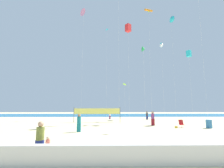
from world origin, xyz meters
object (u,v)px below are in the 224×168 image
object	(u,v)px
volleyball_net	(97,112)
kite_white_inflatable	(161,45)
beachgoer_teal_shirt	(79,122)
beachgoer_white_shirt	(110,115)
kite_pink_delta	(84,13)
kite_cyan_box	(189,54)
beach_handbag	(176,127)
kite_lime_diamond	(125,84)
toddler_figure	(48,146)
beachgoer_charcoal_shirt	(147,115)
folding_beach_chair	(181,123)
trash_barrel	(209,124)
kite_cyan_delta	(171,19)
kite_green_delta	(144,49)
mother_figure	(40,137)
kite_orange_tube	(149,11)
kite_red_box	(128,28)
kite_cyan_diamond	(107,31)
beachgoer_plum_shirt	(153,118)
kite_black_diamond	(199,1)

from	to	relation	value
volleyball_net	kite_white_inflatable	world-z (taller)	kite_white_inflatable
beachgoer_teal_shirt	volleyball_net	xyz separation A→B (m)	(1.06, 10.30, 0.71)
beachgoer_white_shirt	kite_pink_delta	bearing A→B (deg)	110.30
kite_cyan_box	kite_pink_delta	distance (m)	21.47
beach_handbag	kite_lime_diamond	xyz separation A→B (m)	(-4.80, 10.35, 6.35)
toddler_figure	beach_handbag	world-z (taller)	toddler_figure
beachgoer_charcoal_shirt	folding_beach_chair	size ratio (longest dim) A/B	1.78
trash_barrel	kite_cyan_delta	distance (m)	21.64
kite_green_delta	volleyball_net	bearing A→B (deg)	-179.28
mother_figure	kite_cyan_delta	distance (m)	32.04
beachgoer_teal_shirt	beachgoer_charcoal_shirt	bearing A→B (deg)	115.74
kite_orange_tube	kite_red_box	bearing A→B (deg)	-131.85
beachgoer_teal_shirt	kite_cyan_delta	bearing A→B (deg)	100.41
volleyball_net	beachgoer_teal_shirt	bearing A→B (deg)	-95.86
mother_figure	volleyball_net	world-z (taller)	volleyball_net
toddler_figure	kite_orange_tube	world-z (taller)	kite_orange_tube
kite_cyan_diamond	kite_cyan_delta	bearing A→B (deg)	-30.58
kite_white_inflatable	kite_orange_tube	world-z (taller)	kite_orange_tube
toddler_figure	beachgoer_teal_shirt	distance (m)	8.07
trash_barrel	kite_cyan_diamond	world-z (taller)	kite_cyan_diamond
beachgoer_teal_shirt	beachgoer_plum_shirt	distance (m)	10.34
beachgoer_charcoal_shirt	beach_handbag	size ratio (longest dim) A/B	5.61
toddler_figure	kite_green_delta	size ratio (longest dim) A/B	0.08
beachgoer_plum_shirt	kite_white_inflatable	bearing A→B (deg)	77.51
kite_red_box	kite_orange_tube	bearing A→B (deg)	48.15
kite_cyan_box	kite_orange_tube	size ratio (longest dim) A/B	0.54
kite_cyan_diamond	kite_pink_delta	bearing A→B (deg)	-125.91
beachgoer_plum_shirt	volleyball_net	distance (m)	9.04
folding_beach_chair	beach_handbag	distance (m)	1.14
kite_orange_tube	kite_lime_diamond	bearing A→B (deg)	-176.78
kite_lime_diamond	beachgoer_teal_shirt	bearing A→B (deg)	-114.05
kite_cyan_delta	kite_lime_diamond	bearing A→B (deg)	-179.00
kite_red_box	kite_cyan_delta	distance (m)	11.35
kite_cyan_diamond	kite_orange_tube	bearing A→B (deg)	-41.55
beachgoer_plum_shirt	beachgoer_charcoal_shirt	size ratio (longest dim) A/B	1.16
beach_handbag	kite_white_inflatable	bearing A→B (deg)	75.36
trash_barrel	kite_white_inflatable	distance (m)	23.92
beachgoer_white_shirt	kite_lime_diamond	world-z (taller)	kite_lime_diamond
beach_handbag	kite_white_inflatable	world-z (taller)	kite_white_inflatable
kite_red_box	kite_black_diamond	distance (m)	11.50
toddler_figure	beachgoer_charcoal_shirt	size ratio (longest dim) A/B	0.60
trash_barrel	kite_cyan_diamond	bearing A→B (deg)	123.54
beachgoer_white_shirt	beachgoer_teal_shirt	distance (m)	17.26
kite_white_inflatable	kite_orange_tube	size ratio (longest dim) A/B	0.81
kite_lime_diamond	beachgoer_plum_shirt	bearing A→B (deg)	-68.86
kite_green_delta	kite_lime_diamond	world-z (taller)	kite_green_delta
volleyball_net	mother_figure	bearing A→B (deg)	-94.89
folding_beach_chair	kite_pink_delta	xyz separation A→B (m)	(-13.72, 11.09, 20.74)
kite_cyan_box	toddler_figure	bearing A→B (deg)	-132.73
kite_cyan_diamond	kite_orange_tube	world-z (taller)	kite_orange_tube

